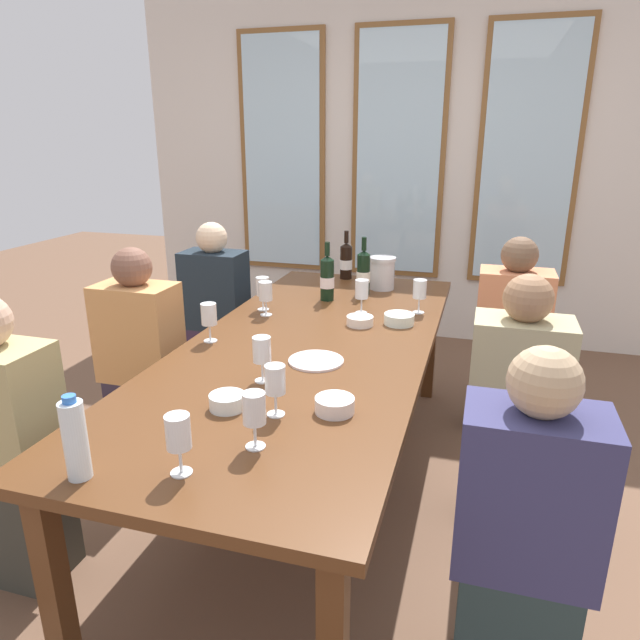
{
  "coord_description": "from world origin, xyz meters",
  "views": [
    {
      "loc": [
        0.71,
        -2.24,
        1.62
      ],
      "look_at": [
        0.0,
        0.17,
        0.79
      ],
      "focal_mm": 31.91,
      "sensor_mm": 36.0,
      "label": 1
    }
  ],
  "objects_px": {
    "water_bottle": "(75,439)",
    "wine_glass_3": "(254,410)",
    "wine_glass_4": "(263,288)",
    "tasting_bowl_0": "(335,405)",
    "wine_glass_8": "(209,315)",
    "wine_bottle_1": "(363,272)",
    "seated_person_1": "(515,413)",
    "wine_bottle_2": "(346,261)",
    "seated_person_5": "(523,542)",
    "tasting_bowl_3": "(227,401)",
    "wine_glass_0": "(362,290)",
    "tasting_bowl_2": "(360,321)",
    "seated_person_2": "(216,315)",
    "white_plate_0": "(316,361)",
    "wine_bottle_0": "(327,278)",
    "seated_person_4": "(8,450)",
    "wine_glass_5": "(262,352)",
    "wine_glass_2": "(266,293)",
    "seated_person_3": "(510,343)",
    "metal_pitcher": "(382,273)",
    "wine_glass_1": "(178,435)",
    "wine_glass_6": "(420,290)",
    "dining_table": "(309,355)",
    "tasting_bowl_1": "(399,319)",
    "wine_glass_7": "(275,382)",
    "seated_person_0": "(142,363)"
  },
  "relations": [
    {
      "from": "seated_person_1",
      "to": "wine_glass_4",
      "type": "bearing_deg",
      "value": 162.17
    },
    {
      "from": "tasting_bowl_0",
      "to": "wine_glass_8",
      "type": "relative_size",
      "value": 0.76
    },
    {
      "from": "wine_bottle_2",
      "to": "wine_bottle_0",
      "type": "bearing_deg",
      "value": -87.9
    },
    {
      "from": "wine_glass_5",
      "to": "seated_person_4",
      "type": "xyz_separation_m",
      "value": [
        -0.84,
        -0.39,
        -0.33
      ]
    },
    {
      "from": "wine_glass_4",
      "to": "seated_person_2",
      "type": "xyz_separation_m",
      "value": [
        -0.51,
        0.45,
        -0.33
      ]
    },
    {
      "from": "wine_bottle_1",
      "to": "wine_glass_3",
      "type": "distance_m",
      "value": 1.72
    },
    {
      "from": "tasting_bowl_3",
      "to": "wine_bottle_2",
      "type": "bearing_deg",
      "value": 91.61
    },
    {
      "from": "wine_glass_2",
      "to": "wine_glass_8",
      "type": "xyz_separation_m",
      "value": [
        -0.1,
        -0.42,
        0.0
      ]
    },
    {
      "from": "wine_bottle_0",
      "to": "seated_person_2",
      "type": "bearing_deg",
      "value": 166.7
    },
    {
      "from": "tasting_bowl_2",
      "to": "wine_glass_5",
      "type": "xyz_separation_m",
      "value": [
        -0.2,
        -0.74,
        0.09
      ]
    },
    {
      "from": "wine_bottle_1",
      "to": "wine_glass_4",
      "type": "height_order",
      "value": "wine_bottle_1"
    },
    {
      "from": "water_bottle",
      "to": "wine_glass_3",
      "type": "distance_m",
      "value": 0.48
    },
    {
      "from": "water_bottle",
      "to": "wine_glass_0",
      "type": "relative_size",
      "value": 1.38
    },
    {
      "from": "wine_glass_8",
      "to": "wine_bottle_2",
      "type": "bearing_deg",
      "value": 76.83
    },
    {
      "from": "wine_glass_5",
      "to": "seated_person_0",
      "type": "xyz_separation_m",
      "value": [
        -0.84,
        0.47,
        -0.33
      ]
    },
    {
      "from": "white_plate_0",
      "to": "wine_bottle_1",
      "type": "relative_size",
      "value": 0.68
    },
    {
      "from": "wine_glass_4",
      "to": "wine_glass_3",
      "type": "bearing_deg",
      "value": -69.11
    },
    {
      "from": "dining_table",
      "to": "tasting_bowl_2",
      "type": "bearing_deg",
      "value": 60.8
    },
    {
      "from": "tasting_bowl_0",
      "to": "wine_glass_0",
      "type": "height_order",
      "value": "wine_glass_0"
    },
    {
      "from": "tasting_bowl_0",
      "to": "seated_person_4",
      "type": "relative_size",
      "value": 0.12
    },
    {
      "from": "wine_glass_8",
      "to": "seated_person_5",
      "type": "height_order",
      "value": "seated_person_5"
    },
    {
      "from": "seated_person_3",
      "to": "wine_bottle_1",
      "type": "bearing_deg",
      "value": -179.67
    },
    {
      "from": "seated_person_1",
      "to": "wine_glass_6",
      "type": "bearing_deg",
      "value": 129.26
    },
    {
      "from": "wine_glass_0",
      "to": "wine_glass_1",
      "type": "height_order",
      "value": "same"
    },
    {
      "from": "wine_glass_3",
      "to": "tasting_bowl_2",
      "type": "bearing_deg",
      "value": 87.54
    },
    {
      "from": "seated_person_1",
      "to": "seated_person_2",
      "type": "xyz_separation_m",
      "value": [
        -1.77,
        0.86,
        0.0
      ]
    },
    {
      "from": "seated_person_1",
      "to": "tasting_bowl_0",
      "type": "bearing_deg",
      "value": -135.43
    },
    {
      "from": "dining_table",
      "to": "tasting_bowl_3",
      "type": "height_order",
      "value": "tasting_bowl_3"
    },
    {
      "from": "wine_bottle_1",
      "to": "wine_glass_3",
      "type": "relative_size",
      "value": 1.89
    },
    {
      "from": "tasting_bowl_3",
      "to": "seated_person_2",
      "type": "xyz_separation_m",
      "value": [
        -0.81,
        1.53,
        -0.24
      ]
    },
    {
      "from": "white_plate_0",
      "to": "wine_bottle_0",
      "type": "relative_size",
      "value": 0.69
    },
    {
      "from": "metal_pitcher",
      "to": "seated_person_1",
      "type": "distance_m",
      "value": 1.28
    },
    {
      "from": "tasting_bowl_1",
      "to": "wine_glass_4",
      "type": "relative_size",
      "value": 0.84
    },
    {
      "from": "wine_glass_4",
      "to": "metal_pitcher",
      "type": "bearing_deg",
      "value": 48.84
    },
    {
      "from": "wine_bottle_2",
      "to": "seated_person_5",
      "type": "height_order",
      "value": "seated_person_5"
    },
    {
      "from": "tasting_bowl_3",
      "to": "seated_person_2",
      "type": "height_order",
      "value": "seated_person_2"
    },
    {
      "from": "seated_person_4",
      "to": "wine_glass_5",
      "type": "bearing_deg",
      "value": 24.66
    },
    {
      "from": "wine_glass_4",
      "to": "wine_glass_7",
      "type": "xyz_separation_m",
      "value": [
        0.47,
        -1.07,
        -0.0
      ]
    },
    {
      "from": "tasting_bowl_2",
      "to": "seated_person_5",
      "type": "xyz_separation_m",
      "value": [
        0.72,
        -1.11,
        -0.24
      ]
    },
    {
      "from": "wine_glass_0",
      "to": "seated_person_3",
      "type": "height_order",
      "value": "seated_person_3"
    },
    {
      "from": "water_bottle",
      "to": "wine_glass_2",
      "type": "bearing_deg",
      "value": 91.86
    },
    {
      "from": "wine_glass_5",
      "to": "wine_glass_8",
      "type": "height_order",
      "value": "same"
    },
    {
      "from": "seated_person_3",
      "to": "seated_person_5",
      "type": "distance_m",
      "value": 1.66
    },
    {
      "from": "tasting_bowl_1",
      "to": "seated_person_2",
      "type": "xyz_separation_m",
      "value": [
        -1.22,
        0.49,
        -0.24
      ]
    },
    {
      "from": "wine_bottle_0",
      "to": "wine_glass_0",
      "type": "relative_size",
      "value": 1.86
    },
    {
      "from": "wine_glass_1",
      "to": "seated_person_5",
      "type": "bearing_deg",
      "value": 15.54
    },
    {
      "from": "wine_glass_2",
      "to": "seated_person_5",
      "type": "relative_size",
      "value": 0.16
    },
    {
      "from": "wine_glass_5",
      "to": "wine_glass_1",
      "type": "bearing_deg",
      "value": -88.73
    },
    {
      "from": "tasting_bowl_0",
      "to": "tasting_bowl_2",
      "type": "distance_m",
      "value": 0.91
    },
    {
      "from": "metal_pitcher",
      "to": "water_bottle",
      "type": "relative_size",
      "value": 0.79
    }
  ]
}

